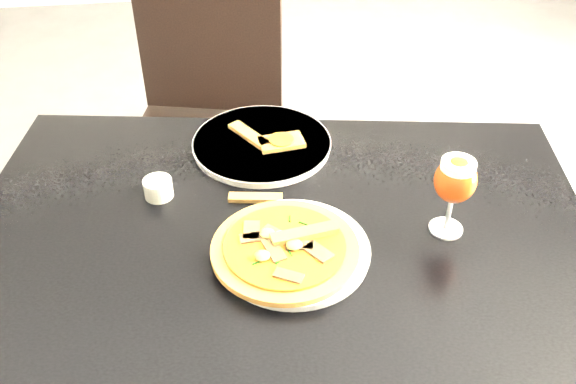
{
  "coord_description": "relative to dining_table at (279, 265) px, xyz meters",
  "views": [
    {
      "loc": [
        -0.08,
        -1.01,
        1.56
      ],
      "look_at": [
        0.04,
        -0.09,
        0.83
      ],
      "focal_mm": 40.0,
      "sensor_mm": 36.0,
      "label": 1
    }
  ],
  "objects": [
    {
      "name": "plate_main",
      "position": [
        0.02,
        -0.07,
        0.1
      ],
      "size": [
        0.3,
        0.3,
        0.01
      ],
      "primitive_type": "cylinder",
      "rotation": [
        0.0,
        0.0,
        -0.07
      ],
      "color": "white",
      "rests_on": "dining_table"
    },
    {
      "name": "dining_table",
      "position": [
        0.0,
        0.0,
        0.0
      ],
      "size": [
        1.31,
        0.99,
        0.75
      ],
      "rotation": [
        0.0,
        0.0,
        -0.16
      ],
      "color": "black",
      "rests_on": "ground"
    },
    {
      "name": "sauce_cup",
      "position": [
        -0.23,
        0.14,
        0.11
      ],
      "size": [
        0.06,
        0.06,
        0.04
      ],
      "color": "beige",
      "rests_on": "dining_table"
    },
    {
      "name": "beer_glass",
      "position": [
        0.32,
        -0.04,
        0.21
      ],
      "size": [
        0.08,
        0.08,
        0.16
      ],
      "color": "#B6BABF",
      "rests_on": "dining_table"
    },
    {
      "name": "chair_far",
      "position": [
        -0.13,
        0.74,
        -0.13
      ],
      "size": [
        0.54,
        0.54,
        0.97
      ],
      "rotation": [
        0.0,
        0.0,
        -0.23
      ],
      "color": "black",
      "rests_on": "ground"
    },
    {
      "name": "loose_crust",
      "position": [
        -0.04,
        0.1,
        0.09
      ],
      "size": [
        0.11,
        0.04,
        0.01
      ],
      "primitive_type": "cube",
      "rotation": [
        0.0,
        0.0,
        -0.16
      ],
      "color": "#9E6826",
      "rests_on": "dining_table"
    },
    {
      "name": "crust_scraps",
      "position": [
        0.02,
        0.28,
        0.11
      ],
      "size": [
        0.17,
        0.13,
        0.01
      ],
      "rotation": [
        0.0,
        0.0,
        -0.56
      ],
      "color": "#9E6826",
      "rests_on": "plate_second"
    },
    {
      "name": "plate_second",
      "position": [
        -0.0,
        0.28,
        0.1
      ],
      "size": [
        0.42,
        0.42,
        0.02
      ],
      "primitive_type": "cylinder",
      "rotation": [
        0.0,
        0.0,
        -0.56
      ],
      "color": "white",
      "rests_on": "dining_table"
    },
    {
      "name": "pizza",
      "position": [
        0.0,
        -0.07,
        0.11
      ],
      "size": [
        0.27,
        0.27,
        0.03
      ],
      "rotation": [
        0.0,
        0.0,
        -0.14
      ],
      "color": "#9E6826",
      "rests_on": "plate_main"
    }
  ]
}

